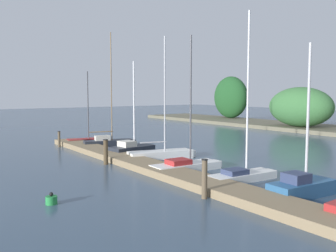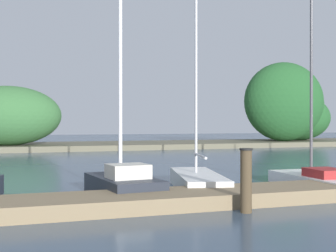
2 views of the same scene
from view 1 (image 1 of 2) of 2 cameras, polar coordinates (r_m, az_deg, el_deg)
The scene contains 12 objects.
dock_pier at distance 18.85m, azimuth -0.78°, elevation -6.84°, with size 27.93×1.80×0.35m.
sailboat_0 at distance 30.60m, azimuth -12.21°, elevation -2.06°, with size 1.44×3.18×5.75m.
sailboat_1 at distance 28.26m, azimuth -8.92°, elevation -2.37°, with size 1.72×3.96×8.49m.
sailboat_2 at distance 24.77m, azimuth -5.44°, elevation -3.43°, with size 1.67×3.27×6.11m.
sailboat_3 at distance 23.09m, azimuth -0.76°, elevation -4.24°, with size 2.06×4.36×7.47m.
sailboat_4 at distance 19.72m, azimuth 3.02°, elevation -5.90°, with size 1.43×4.12×7.05m.
sailboat_5 at distance 17.85m, azimuth 11.54°, elevation -7.03°, with size 1.28×3.80×7.79m.
sailboat_6 at distance 15.88m, azimuth 20.04°, elevation -8.52°, with size 1.30×3.19×6.02m.
mooring_piling_0 at distance 29.05m, azimuth -16.34°, elevation -1.92°, with size 0.22×0.22×1.20m.
mooring_piling_1 at distance 21.48m, azimuth -9.52°, elevation -3.92°, with size 0.30×0.30×1.44m.
mooring_piling_2 at distance 14.54m, azimuth 5.62°, elevation -8.06°, with size 0.25×0.25×1.55m.
channel_buoy_0 at distance 14.60m, azimuth -17.44°, elevation -10.74°, with size 0.43×0.43×0.45m.
Camera 1 is at (15.21, 1.46, 4.12)m, focal length 39.77 mm.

